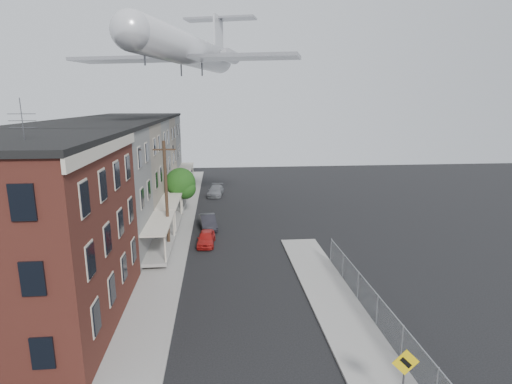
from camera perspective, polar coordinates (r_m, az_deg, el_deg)
sidewalk_left at (r=39.89m, az=-11.18°, el=-4.85°), size 3.00×62.00×0.12m
sidewalk_right at (r=24.15m, az=12.40°, el=-17.11°), size 3.00×26.00×0.12m
curb_left at (r=39.77m, az=-9.09°, el=-4.81°), size 0.15×62.00×0.14m
curb_right at (r=23.77m, az=8.91°, el=-17.44°), size 0.15×26.00×0.14m
corner_building at (r=24.37m, az=-31.16°, el=-5.36°), size 10.31×12.30×12.15m
row_house_a at (r=32.86m, az=-24.11°, el=-0.38°), size 11.98×7.00×10.30m
row_house_b at (r=39.42m, az=-20.95°, el=1.93°), size 11.98×7.00×10.30m
row_house_c at (r=46.11m, az=-18.70°, el=3.56°), size 11.98×7.00×10.30m
row_house_d at (r=52.88m, az=-17.01°, el=4.78°), size 11.98×7.00×10.30m
row_house_e at (r=59.70m, az=-15.71°, el=5.72°), size 11.98×7.00×10.30m
chainlink_fence at (r=23.36m, az=16.92°, el=-15.85°), size 0.06×18.06×1.90m
warning_sign at (r=17.74m, az=20.47°, el=-22.78°), size 1.10×0.11×2.80m
utility_pole at (r=32.95m, az=-12.68°, el=-0.34°), size 1.80×0.26×9.00m
street_tree at (r=42.81m, az=-10.57°, el=1.07°), size 3.22×3.20×5.20m
car_near at (r=34.54m, az=-7.14°, el=-6.55°), size 1.63×3.62×1.21m
car_mid at (r=38.79m, az=-6.87°, el=-4.27°), size 1.92×4.17×1.33m
car_far at (r=52.27m, az=-5.79°, el=0.19°), size 2.33×4.62×1.29m
airplane at (r=43.02m, az=-9.46°, el=19.35°), size 22.64×25.90×7.49m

